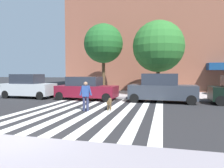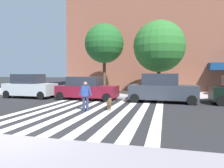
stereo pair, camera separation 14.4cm
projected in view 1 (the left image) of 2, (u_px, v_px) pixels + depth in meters
name	position (u px, v px, depth m)	size (l,w,h in m)	color
ground_plane	(84.00, 110.00, 11.96)	(160.00, 160.00, 0.00)	#232326
sidewalk_far	(116.00, 94.00, 20.28)	(80.00, 6.00, 0.15)	#A8A0A4
crosswalk_stripes	(94.00, 110.00, 11.81)	(7.65, 10.57, 0.01)	silver
parked_car_near_curb	(29.00, 87.00, 17.63)	(4.31, 2.03, 2.02)	#AEB4B9
parked_car_behind_first	(86.00, 89.00, 16.38)	(4.84, 2.13, 1.83)	maroon
parked_car_third_in_line	(162.00, 89.00, 14.98)	(4.82, 2.10, 2.08)	#2D323C
street_tree_nearest	(103.00, 44.00, 19.47)	(3.69, 3.69, 6.59)	#4C3823
street_tree_middle	(158.00, 47.00, 17.66)	(4.39, 4.39, 6.43)	#4C3823
pedestrian_dog_walker	(86.00, 95.00, 11.48)	(0.71, 0.30, 1.64)	#282D4C
dog_on_leash	(109.00, 102.00, 11.90)	(0.37, 1.06, 0.65)	brown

